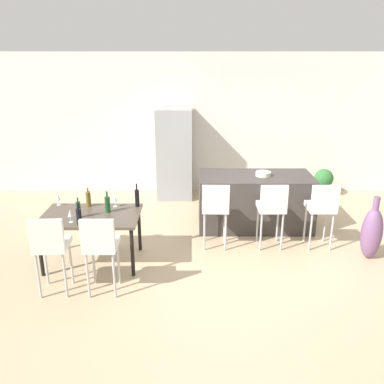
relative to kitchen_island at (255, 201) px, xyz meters
The scene contains 21 objects.
ground_plane 1.05m from the kitchen_island, 118.21° to the right, with size 10.00×10.00×0.00m, color tan.
back_wall 2.27m from the kitchen_island, 102.66° to the left, with size 10.00×0.12×2.90m, color silver.
kitchen_island is the anchor object (origin of this frame).
bar_chair_left 1.13m from the kitchen_island, 131.40° to the right, with size 0.41×0.41×1.05m.
bar_chair_middle 0.87m from the kitchen_island, 81.40° to the right, with size 0.41×0.41×1.05m.
bar_chair_right 1.23m from the kitchen_island, 43.20° to the right, with size 0.40×0.40×1.05m.
dining_table 2.81m from the kitchen_island, 152.75° to the right, with size 1.35×0.88×0.74m.
dining_chair_near 3.49m from the kitchen_island, 143.27° to the right, with size 0.42×0.42×1.05m.
dining_chair_far 3.03m from the kitchen_island, 136.39° to the right, with size 0.40×0.40×1.05m.
wine_bottle_end 2.79m from the kitchen_island, 159.75° to the right, with size 0.07×0.07×0.28m.
wine_bottle_far 3.05m from the kitchen_island, 147.52° to the right, with size 0.07×0.07×0.31m.
wine_bottle_near 2.99m from the kitchen_island, 152.09° to the right, with size 0.06×0.06×0.29m.
wine_bottle_left 2.59m from the kitchen_island, 152.39° to the right, with size 0.07×0.07×0.31m.
wine_bottle_inner 2.15m from the kitchen_island, 152.82° to the right, with size 0.07×0.07×0.35m.
wine_glass_middle 3.21m from the kitchen_island, 163.37° to the right, with size 0.07×0.07×0.17m.
wine_glass_right 2.45m from the kitchen_island, 156.08° to the right, with size 0.07×0.07×0.17m.
wine_glass_corner 3.13m from the kitchen_island, 150.11° to the right, with size 0.07×0.07×0.17m.
refrigerator 2.17m from the kitchen_island, 132.77° to the left, with size 0.72×0.68×1.84m, color #939699.
fruit_bowl 0.51m from the kitchen_island, ahead, with size 0.25×0.25×0.07m, color beige.
floor_vase 1.92m from the kitchen_island, 37.12° to the right, with size 0.30×0.30×0.96m.
potted_plant 2.28m from the kitchen_island, 42.58° to the left, with size 0.39×0.39×0.59m.
Camera 1 is at (-0.63, -5.60, 2.86)m, focal length 37.38 mm.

